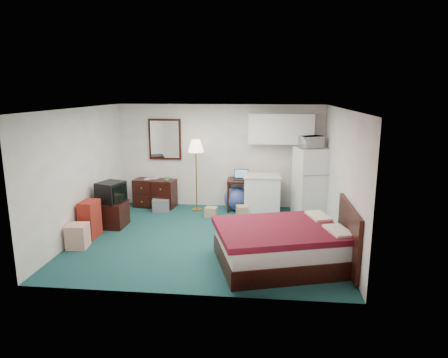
# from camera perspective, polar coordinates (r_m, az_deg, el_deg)

# --- Properties ---
(floor) EXTENTS (5.00, 4.50, 0.01)m
(floor) POSITION_cam_1_polar(r_m,az_deg,el_deg) (7.92, -2.43, -8.34)
(floor) COLOR #0D3531
(floor) RESTS_ON ground
(ceiling) EXTENTS (5.00, 4.50, 0.01)m
(ceiling) POSITION_cam_1_polar(r_m,az_deg,el_deg) (7.41, -2.61, 10.04)
(ceiling) COLOR beige
(ceiling) RESTS_ON walls
(walls) EXTENTS (5.01, 4.51, 2.50)m
(walls) POSITION_cam_1_polar(r_m,az_deg,el_deg) (7.57, -2.52, 0.54)
(walls) COLOR beige
(walls) RESTS_ON floor
(mirror) EXTENTS (0.80, 0.06, 1.00)m
(mirror) POSITION_cam_1_polar(r_m,az_deg,el_deg) (9.92, -8.43, 5.63)
(mirror) COLOR white
(mirror) RESTS_ON walls
(upper_cabinets) EXTENTS (1.50, 0.35, 0.70)m
(upper_cabinets) POSITION_cam_1_polar(r_m,az_deg,el_deg) (9.44, 8.12, 7.13)
(upper_cabinets) COLOR white
(upper_cabinets) RESTS_ON walls
(headboard) EXTENTS (0.06, 1.56, 1.00)m
(headboard) POSITION_cam_1_polar(r_m,az_deg,el_deg) (6.77, 17.35, -7.67)
(headboard) COLOR black
(headboard) RESTS_ON walls
(dresser) EXTENTS (1.06, 0.59, 0.69)m
(dresser) POSITION_cam_1_polar(r_m,az_deg,el_deg) (9.99, -9.81, -2.00)
(dresser) COLOR black
(dresser) RESTS_ON floor
(floor_lamp) EXTENTS (0.38, 0.38, 1.70)m
(floor_lamp) POSITION_cam_1_polar(r_m,az_deg,el_deg) (9.48, -3.98, 0.52)
(floor_lamp) COLOR #BE8C3F
(floor_lamp) RESTS_ON floor
(desk) EXTENTS (0.61, 0.61, 0.75)m
(desk) POSITION_cam_1_polar(r_m,az_deg,el_deg) (9.59, 2.28, -2.24)
(desk) COLOR black
(desk) RESTS_ON floor
(exercise_ball) EXTENTS (0.73, 0.73, 0.57)m
(exercise_ball) POSITION_cam_1_polar(r_m,az_deg,el_deg) (9.56, 1.74, -2.84)
(exercise_ball) COLOR navy
(exercise_ball) RESTS_ON floor
(kitchen_counter) EXTENTS (0.83, 0.65, 0.88)m
(kitchen_counter) POSITION_cam_1_polar(r_m,az_deg,el_deg) (9.33, 5.40, -2.29)
(kitchen_counter) COLOR white
(kitchen_counter) RESTS_ON floor
(fridge) EXTENTS (0.81, 0.81, 1.57)m
(fridge) POSITION_cam_1_polar(r_m,az_deg,el_deg) (9.24, 12.21, -0.48)
(fridge) COLOR white
(fridge) RESTS_ON floor
(bed) EXTENTS (2.36, 2.06, 0.64)m
(bed) POSITION_cam_1_polar(r_m,az_deg,el_deg) (6.72, 8.16, -9.45)
(bed) COLOR #4E1418
(bed) RESTS_ON floor
(tv_stand) EXTENTS (0.55, 0.59, 0.53)m
(tv_stand) POSITION_cam_1_polar(r_m,az_deg,el_deg) (8.77, -15.59, -4.87)
(tv_stand) COLOR black
(tv_stand) RESTS_ON floor
(suitcase) EXTENTS (0.30, 0.46, 0.73)m
(suitcase) POSITION_cam_1_polar(r_m,az_deg,el_deg) (8.27, -18.61, -5.44)
(suitcase) COLOR #710A07
(suitcase) RESTS_ON floor
(retail_box) EXTENTS (0.39, 0.39, 0.44)m
(retail_box) POSITION_cam_1_polar(r_m,az_deg,el_deg) (7.84, -20.16, -7.65)
(retail_box) COLOR silver
(retail_box) RESTS_ON floor
(file_bin) EXTENTS (0.45, 0.38, 0.28)m
(file_bin) POSITION_cam_1_polar(r_m,az_deg,el_deg) (9.65, -9.02, -3.75)
(file_bin) COLOR slate
(file_bin) RESTS_ON floor
(cardboard_box_a) EXTENTS (0.29, 0.25, 0.22)m
(cardboard_box_a) POSITION_cam_1_polar(r_m,az_deg,el_deg) (9.14, -1.85, -4.72)
(cardboard_box_a) COLOR tan
(cardboard_box_a) RESTS_ON floor
(cardboard_box_b) EXTENTS (0.29, 0.32, 0.26)m
(cardboard_box_b) POSITION_cam_1_polar(r_m,az_deg,el_deg) (9.09, 2.56, -4.67)
(cardboard_box_b) COLOR tan
(cardboard_box_b) RESTS_ON floor
(laptop) EXTENTS (0.34, 0.27, 0.23)m
(laptop) POSITION_cam_1_polar(r_m,az_deg,el_deg) (9.43, 2.42, 0.56)
(laptop) COLOR black
(laptop) RESTS_ON desk
(crt_tv) EXTENTS (0.61, 0.63, 0.43)m
(crt_tv) POSITION_cam_1_polar(r_m,az_deg,el_deg) (8.64, -15.85, -1.83)
(crt_tv) COLOR black
(crt_tv) RESTS_ON tv_stand
(microwave) EXTENTS (0.55, 0.48, 0.33)m
(microwave) POSITION_cam_1_polar(r_m,az_deg,el_deg) (9.06, 12.39, 5.37)
(microwave) COLOR white
(microwave) RESTS_ON fridge
(book_a) EXTENTS (0.17, 0.03, 0.23)m
(book_a) POSITION_cam_1_polar(r_m,az_deg,el_deg) (9.98, -11.21, 0.64)
(book_a) COLOR tan
(book_a) RESTS_ON dresser
(book_b) EXTENTS (0.15, 0.06, 0.20)m
(book_b) POSITION_cam_1_polar(r_m,az_deg,el_deg) (10.01, -10.12, 0.63)
(book_b) COLOR tan
(book_b) RESTS_ON dresser
(mug) EXTENTS (0.16, 0.14, 0.13)m
(mug) POSITION_cam_1_polar(r_m,az_deg,el_deg) (9.62, -8.20, 0.01)
(mug) COLOR #488237
(mug) RESTS_ON dresser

